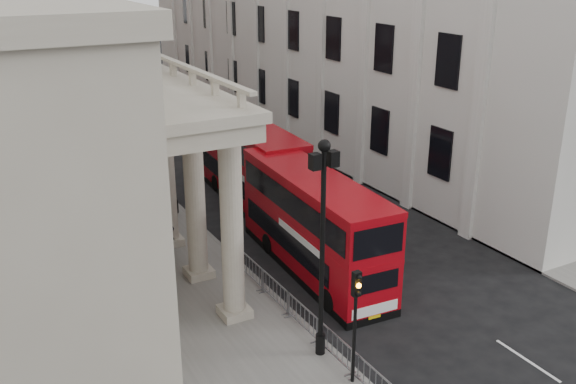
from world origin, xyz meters
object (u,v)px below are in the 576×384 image
(lamp_post_south, at_px, (322,237))
(traffic_light, at_px, (356,307))
(lamp_post_north, at_px, (101,85))
(bus_near, at_px, (314,222))
(lamp_post_mid, at_px, (171,133))
(pedestrian_a, at_px, (168,235))
(pedestrian_c, at_px, (132,200))
(pedestrian_b, at_px, (112,210))
(bus_far, at_px, (249,162))

(lamp_post_south, distance_m, traffic_light, 2.71)
(lamp_post_north, height_order, bus_near, lamp_post_north)
(lamp_post_mid, bearing_deg, lamp_post_north, 90.00)
(pedestrian_a, distance_m, pedestrian_c, 5.91)
(traffic_light, bearing_deg, lamp_post_mid, 90.32)
(lamp_post_mid, distance_m, traffic_light, 18.11)
(traffic_light, height_order, pedestrian_a, traffic_light)
(lamp_post_north, xyz_separation_m, bus_near, (3.43, -25.77, -2.45))
(lamp_post_mid, relative_size, pedestrian_c, 5.26)
(lamp_post_south, bearing_deg, lamp_post_north, 90.00)
(lamp_post_south, xyz_separation_m, pedestrian_b, (-3.64, 15.86, -3.90))
(lamp_post_north, bearing_deg, bus_far, -73.75)
(lamp_post_mid, relative_size, lamp_post_north, 1.00)
(bus_far, height_order, pedestrian_b, bus_far)
(pedestrian_a, bearing_deg, traffic_light, -87.58)
(bus_near, distance_m, bus_far, 9.68)
(lamp_post_mid, bearing_deg, pedestrian_c, 152.60)
(pedestrian_c, bearing_deg, pedestrian_b, -137.68)
(lamp_post_mid, xyz_separation_m, pedestrian_b, (-3.64, -0.14, -3.90))
(lamp_post_mid, xyz_separation_m, bus_far, (4.72, -0.17, -2.37))
(pedestrian_a, bearing_deg, bus_far, 27.57)
(pedestrian_a, relative_size, pedestrian_c, 1.13)
(pedestrian_b, distance_m, pedestrian_c, 1.93)
(lamp_post_south, bearing_deg, pedestrian_a, 100.26)
(lamp_post_mid, height_order, pedestrian_a, lamp_post_mid)
(lamp_post_mid, height_order, pedestrian_b, lamp_post_mid)
(lamp_post_north, xyz_separation_m, traffic_light, (0.10, -34.02, -1.80))
(bus_far, bearing_deg, lamp_post_south, -103.25)
(lamp_post_south, relative_size, pedestrian_a, 4.66)
(bus_near, bearing_deg, traffic_light, -108.49)
(bus_far, xyz_separation_m, pedestrian_b, (-8.36, 0.04, -1.54))
(pedestrian_c, bearing_deg, bus_far, -9.81)
(pedestrian_a, bearing_deg, bus_near, -49.14)
(lamp_post_north, height_order, traffic_light, lamp_post_north)
(bus_near, distance_m, pedestrian_a, 7.54)
(lamp_post_south, relative_size, pedestrian_c, 5.26)
(lamp_post_south, xyz_separation_m, bus_far, (4.72, 15.83, -2.37))
(bus_near, distance_m, pedestrian_b, 12.04)
(lamp_post_north, xyz_separation_m, pedestrian_c, (-2.19, -14.86, -4.00))
(lamp_post_south, height_order, bus_far, lamp_post_south)
(lamp_post_north, distance_m, traffic_light, 34.07)
(bus_near, height_order, pedestrian_c, bus_near)
(traffic_light, xyz_separation_m, pedestrian_b, (-3.74, 17.88, -2.10))
(bus_far, bearing_deg, traffic_light, -101.16)
(bus_far, bearing_deg, pedestrian_a, -142.37)
(lamp_post_north, bearing_deg, pedestrian_a, -95.58)
(lamp_post_mid, bearing_deg, pedestrian_b, -177.85)
(lamp_post_mid, bearing_deg, pedestrian_a, -113.05)
(lamp_post_north, relative_size, pedestrian_b, 4.69)
(bus_near, distance_m, pedestrian_c, 12.37)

